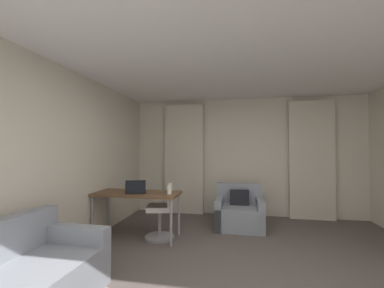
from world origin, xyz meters
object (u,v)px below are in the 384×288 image
Objects in this scene: armchair at (239,213)px; desk at (137,196)px; laptop at (136,190)px; desk_chair at (162,214)px.

desk is (-1.68, -0.86, 0.41)m from armchair.
armchair is 0.61× the size of desk.
laptop is at bearing -76.78° from desk.
desk_chair reaches higher than armchair.
armchair is 1.98m from laptop.
armchair is 2.31× the size of laptop.
desk_chair is at bearing -147.18° from armchair.
desk is 0.51m from desk_chair.
desk is at bearing -172.70° from desk_chair.
desk_chair is at bearing 7.30° from desk.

